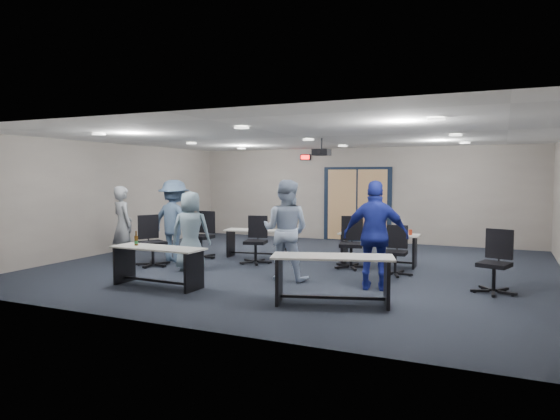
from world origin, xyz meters
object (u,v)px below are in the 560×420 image
at_px(chair_loose_right, 494,262).
at_px(person_plaid, 191,231).
at_px(chair_back_a, 201,235).
at_px(table_back_right, 379,244).
at_px(table_front_left, 157,259).
at_px(person_back, 174,221).
at_px(chair_back_b, 256,240).
at_px(table_front_right, 332,271).
at_px(person_gray, 123,225).
at_px(person_lightblue, 286,230).
at_px(chair_back_c, 351,243).
at_px(table_back_left, 259,238).
at_px(chair_back_d, 395,251).
at_px(chair_loose_left, 153,241).
at_px(person_navy, 376,235).

height_order(chair_loose_right, person_plaid, person_plaid).
bearing_deg(chair_back_a, table_back_right, 15.63).
height_order(table_front_left, person_back, person_back).
distance_m(chair_back_a, chair_back_b, 1.48).
xyz_separation_m(table_front_left, table_front_right, (3.11, 0.10, 0.02)).
relative_size(chair_loose_right, person_gray, 0.61).
distance_m(table_back_right, person_lightblue, 2.52).
xyz_separation_m(table_front_left, person_plaid, (-0.31, 1.46, 0.32)).
relative_size(chair_back_c, person_back, 0.59).
height_order(person_lightblue, person_back, person_lightblue).
relative_size(table_back_left, person_lightblue, 0.90).
distance_m(table_front_left, chair_back_d, 4.41).
bearing_deg(chair_back_a, person_back, -113.53).
relative_size(chair_loose_left, person_navy, 0.58).
height_order(table_front_left, table_back_right, table_front_left).
xyz_separation_m(chair_back_b, person_back, (-1.78, -0.46, 0.39)).
bearing_deg(chair_back_b, chair_loose_left, -161.35).
relative_size(chair_back_b, person_lightblue, 0.56).
height_order(chair_back_c, person_plaid, person_plaid).
distance_m(chair_back_a, chair_back_d, 4.49).
xyz_separation_m(chair_back_c, chair_back_d, (0.97, -0.35, -0.06)).
xyz_separation_m(person_plaid, person_back, (-0.95, 0.76, 0.11)).
bearing_deg(person_plaid, person_back, -57.87).
bearing_deg(chair_back_b, person_lightblue, -58.25).
bearing_deg(chair_back_a, person_gray, -126.03).
relative_size(person_navy, person_back, 1.01).
xyz_separation_m(chair_back_b, person_lightblue, (1.26, -1.26, 0.40)).
relative_size(table_front_left, person_lightblue, 0.93).
height_order(table_back_right, chair_back_a, chair_back_a).
relative_size(table_back_left, person_navy, 0.91).
bearing_deg(chair_back_c, table_front_left, -142.87).
xyz_separation_m(chair_back_c, person_plaid, (-2.88, -1.53, 0.27)).
height_order(table_back_left, person_gray, person_gray).
height_order(table_front_left, person_gray, person_gray).
bearing_deg(chair_loose_right, table_back_left, 179.43).
relative_size(chair_back_a, chair_loose_right, 1.04).
bearing_deg(person_plaid, person_gray, -20.14).
relative_size(table_back_left, table_back_right, 0.98).
xyz_separation_m(chair_back_d, chair_loose_left, (-4.85, -1.10, 0.06)).
distance_m(table_front_right, chair_loose_right, 2.76).
distance_m(table_back_left, person_back, 1.99).
distance_m(chair_back_d, person_lightblue, 2.18).
relative_size(table_back_left, person_back, 0.91).
height_order(person_plaid, person_lightblue, person_lightblue).
height_order(table_front_left, person_navy, person_navy).
xyz_separation_m(chair_loose_left, person_back, (0.06, 0.69, 0.37)).
xyz_separation_m(table_front_right, person_plaid, (-3.42, 1.36, 0.30)).
relative_size(chair_back_c, person_gray, 0.63).
relative_size(person_gray, person_lightblue, 0.92).
height_order(table_front_right, table_back_right, table_back_right).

